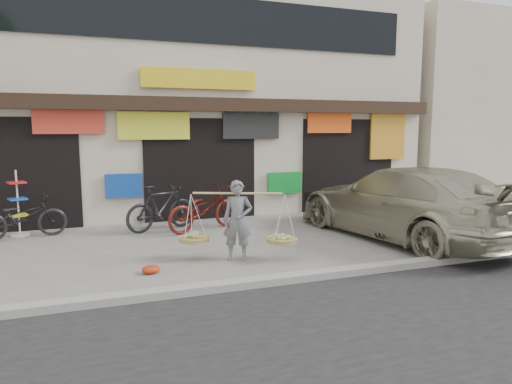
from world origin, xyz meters
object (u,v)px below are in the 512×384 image
object	(u,v)px
display_rack	(18,209)
street_vendor	(238,224)
bike_1	(161,208)
suv	(403,202)
bike_0	(22,217)
bike_2	(204,208)

from	to	relation	value
display_rack	street_vendor	bearing A→B (deg)	-40.37
bike_1	suv	xyz separation A→B (m)	(4.96, -2.59, 0.25)
bike_0	bike_2	size ratio (longest dim) A/B	0.91
bike_0	suv	distance (m)	8.46
street_vendor	bike_0	size ratio (longest dim) A/B	1.12
bike_2	street_vendor	bearing A→B (deg)	157.04
suv	street_vendor	bearing A→B (deg)	-3.25
bike_1	display_rack	bearing A→B (deg)	59.81
suv	display_rack	distance (m)	8.68
bike_1	bike_2	world-z (taller)	bike_1
bike_1	bike_2	xyz separation A→B (m)	(0.97, -0.35, -0.02)
bike_1	suv	distance (m)	5.60
display_rack	suv	bearing A→B (deg)	-20.92
street_vendor	suv	xyz separation A→B (m)	(3.97, 0.41, 0.12)
bike_0	bike_1	world-z (taller)	bike_1
bike_1	bike_2	size ratio (longest dim) A/B	0.90
street_vendor	display_rack	distance (m)	5.42
street_vendor	bike_2	bearing A→B (deg)	112.12
bike_2	suv	bearing A→B (deg)	-142.61
suv	display_rack	xyz separation A→B (m)	(-8.11, 3.10, -0.20)
bike_0	bike_1	size ratio (longest dim) A/B	1.01
bike_0	bike_2	distance (m)	4.03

